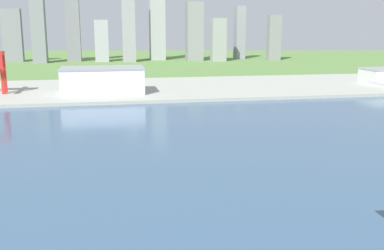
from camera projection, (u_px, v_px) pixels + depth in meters
ground_plane at (200, 147)px, 207.27m from camera, size 2400.00×2400.00×0.00m
water_bay at (236, 194)px, 149.61m from camera, size 840.00×360.00×0.15m
industrial_pier at (155, 88)px, 389.53m from camera, size 840.00×140.00×2.50m
warehouse_main at (103, 80)px, 352.82m from camera, size 62.74×35.80×19.82m
distant_skyline at (138, 26)px, 697.15m from camera, size 417.22×69.30×138.24m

